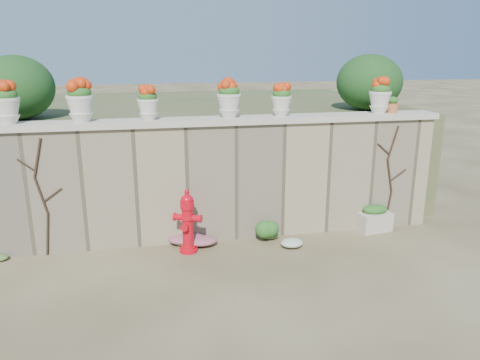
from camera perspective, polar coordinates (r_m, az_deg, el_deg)
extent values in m
plane|color=#4D3F26|center=(6.72, -1.22, -12.72)|extent=(80.00, 80.00, 0.00)
cube|color=gray|center=(7.99, -3.60, -0.28)|extent=(8.00, 0.40, 2.00)
cube|color=#BEB4A0|center=(7.77, -3.73, 7.18)|extent=(8.10, 0.52, 0.10)
cube|color=#384C23|center=(11.08, -5.95, 4.19)|extent=(9.00, 6.00, 2.00)
ellipsoid|color=#143814|center=(9.09, -25.67, 10.11)|extent=(1.30, 1.30, 1.10)
ellipsoid|color=#143814|center=(9.90, 15.47, 11.41)|extent=(1.30, 1.30, 1.10)
cylinder|color=black|center=(8.09, -22.40, -6.16)|extent=(0.12, 0.04, 0.70)
cylinder|color=black|center=(7.88, -23.07, -1.77)|extent=(0.17, 0.04, 0.61)
cylinder|color=black|center=(7.74, -23.47, 2.48)|extent=(0.18, 0.04, 0.61)
cylinder|color=black|center=(7.85, -21.89, -1.71)|extent=(0.30, 0.02, 0.22)
cylinder|color=black|center=(7.80, -24.64, 1.68)|extent=(0.25, 0.02, 0.21)
cylinder|color=black|center=(9.01, 17.57, -3.48)|extent=(0.12, 0.04, 0.70)
cylinder|color=black|center=(8.81, 17.78, 0.51)|extent=(0.17, 0.04, 0.61)
cylinder|color=black|center=(8.69, 18.16, 4.33)|extent=(0.18, 0.04, 0.61)
cylinder|color=black|center=(8.90, 18.71, 0.56)|extent=(0.30, 0.02, 0.22)
cylinder|color=black|center=(8.62, 17.09, 3.66)|extent=(0.25, 0.02, 0.21)
cylinder|color=red|center=(7.78, -6.29, -8.45)|extent=(0.30, 0.30, 0.05)
cylinder|color=red|center=(7.62, -6.38, -5.72)|extent=(0.18, 0.18, 0.66)
cylinder|color=red|center=(7.57, -6.41, -4.60)|extent=(0.22, 0.22, 0.04)
cylinder|color=red|center=(7.49, -6.47, -3.00)|extent=(0.22, 0.22, 0.13)
ellipsoid|color=red|center=(7.46, -6.49, -2.22)|extent=(0.20, 0.20, 0.15)
cylinder|color=red|center=(7.43, -6.51, -1.60)|extent=(0.07, 0.07, 0.11)
cylinder|color=red|center=(7.61, -7.48, -4.50)|extent=(0.18, 0.16, 0.11)
cylinder|color=red|center=(7.52, -5.33, -4.69)|extent=(0.18, 0.16, 0.11)
cylinder|color=red|center=(7.50, -6.67, -5.66)|extent=(0.13, 0.14, 0.10)
cube|color=#BEB4A0|center=(8.87, 16.04, -4.88)|extent=(0.64, 0.44, 0.34)
ellipsoid|color=#1E5119|center=(8.79, 16.15, -3.47)|extent=(0.49, 0.35, 0.18)
ellipsoid|color=#1E5119|center=(8.01, 3.26, -5.85)|extent=(0.55, 0.49, 0.52)
ellipsoid|color=#CB2880|center=(7.95, -5.82, -7.20)|extent=(0.86, 0.57, 0.23)
ellipsoid|color=white|center=(7.88, 5.86, -7.53)|extent=(0.54, 0.43, 0.19)
ellipsoid|color=#1E5119|center=(7.90, -26.74, 9.28)|extent=(0.35, 0.35, 0.21)
ellipsoid|color=red|center=(7.90, -26.82, 9.91)|extent=(0.31, 0.31, 0.22)
ellipsoid|color=#1E5119|center=(7.70, -19.01, 10.07)|extent=(0.36, 0.36, 0.22)
ellipsoid|color=red|center=(7.69, -19.07, 10.74)|extent=(0.32, 0.32, 0.23)
ellipsoid|color=#1E5119|center=(7.65, -11.19, 9.96)|extent=(0.30, 0.30, 0.18)
ellipsoid|color=red|center=(7.64, -11.22, 10.51)|extent=(0.26, 0.26, 0.19)
ellipsoid|color=#1E5119|center=(7.77, -1.35, 10.79)|extent=(0.35, 0.35, 0.21)
ellipsoid|color=red|center=(7.76, -1.36, 11.43)|extent=(0.30, 0.30, 0.22)
ellipsoid|color=#1E5119|center=(7.98, 5.08, 10.43)|extent=(0.30, 0.30, 0.18)
ellipsoid|color=red|center=(7.97, 5.10, 10.96)|extent=(0.26, 0.26, 0.19)
ellipsoid|color=#1E5119|center=(8.66, 16.77, 10.59)|extent=(0.34, 0.34, 0.20)
ellipsoid|color=red|center=(8.65, 16.81, 11.14)|extent=(0.30, 0.30, 0.21)
ellipsoid|color=#1E5119|center=(8.80, 18.12, 9.16)|extent=(0.19, 0.19, 0.13)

